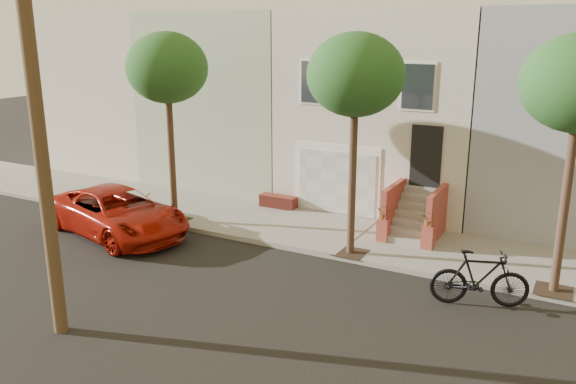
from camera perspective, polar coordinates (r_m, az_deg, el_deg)
The scene contains 7 objects.
ground at distance 14.68m, azimuth -3.58°, elevation -10.68°, with size 90.00×90.00×0.00m, color black.
sidewalk at distance 19.04m, azimuth 4.94°, elevation -4.18°, with size 40.00×3.70×0.15m, color gray.
house_row at distance 23.59m, azimuth 10.87°, elevation 8.35°, with size 33.10×11.70×7.00m.
tree_left at distance 19.62m, azimuth -11.70°, elevation 11.64°, with size 2.70×2.57×6.30m.
tree_mid at distance 16.26m, azimuth 6.58°, elevation 11.12°, with size 2.70×2.57×6.30m.
pickup_truck at distance 19.80m, azimuth -16.31°, elevation -1.91°, with size 2.52×5.46×1.52m, color #A01509.
motorcycle at distance 14.96m, azimuth 18.17°, elevation -7.99°, with size 0.66×2.34×1.41m, color black.
Camera 1 is at (7.02, -11.15, 6.47)m, focal length 36.53 mm.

